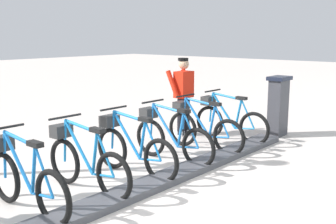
{
  "coord_description": "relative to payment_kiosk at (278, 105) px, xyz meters",
  "views": [
    {
      "loc": [
        -3.83,
        3.64,
        2.14
      ],
      "look_at": [
        0.5,
        -1.44,
        0.9
      ],
      "focal_mm": 44.47,
      "sensor_mm": 36.0,
      "label": 1
    }
  ],
  "objects": [
    {
      "name": "worker_near_rack",
      "position": [
        1.59,
        1.25,
        0.24
      ],
      "size": [
        0.47,
        0.63,
        1.66
      ],
      "color": "white",
      "rests_on": "ground"
    },
    {
      "name": "payment_kiosk",
      "position": [
        0.0,
        0.0,
        0.0
      ],
      "size": [
        0.36,
        0.52,
        1.28
      ],
      "color": "#38383D",
      "rests_on": "ground"
    },
    {
      "name": "bike_docked_1",
      "position": [
        0.57,
        1.98,
        -0.24
      ],
      "size": [
        1.72,
        0.54,
        1.02
      ],
      "color": "black",
      "rests_on": "ground"
    },
    {
      "name": "bike_docked_0",
      "position": [
        0.57,
        1.06,
        -0.24
      ],
      "size": [
        1.72,
        0.54,
        1.02
      ],
      "color": "black",
      "rests_on": "ground"
    },
    {
      "name": "bike_docked_3",
      "position": [
        0.57,
        3.81,
        -0.24
      ],
      "size": [
        1.72,
        0.54,
        1.02
      ],
      "color": "black",
      "rests_on": "ground"
    },
    {
      "name": "bike_docked_4",
      "position": [
        0.57,
        4.73,
        -0.24
      ],
      "size": [
        1.72,
        0.54,
        1.02
      ],
      "color": "black",
      "rests_on": "ground"
    },
    {
      "name": "ground_plane",
      "position": [
        -0.05,
        4.53,
        -0.67
      ],
      "size": [
        60.0,
        60.0,
        0.0
      ],
      "primitive_type": "plane",
      "color": "beige"
    },
    {
      "name": "dock_rail_base",
      "position": [
        -0.05,
        4.53,
        -0.62
      ],
      "size": [
        0.44,
        8.14,
        0.1
      ],
      "primitive_type": "cube",
      "color": "#47474C",
      "rests_on": "ground"
    },
    {
      "name": "bike_docked_2",
      "position": [
        0.57,
        2.9,
        -0.24
      ],
      "size": [
        1.72,
        0.54,
        1.02
      ],
      "color": "black",
      "rests_on": "ground"
    },
    {
      "name": "bike_docked_5",
      "position": [
        0.57,
        5.65,
        -0.24
      ],
      "size": [
        1.72,
        0.54,
        1.02
      ],
      "color": "black",
      "rests_on": "ground"
    }
  ]
}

